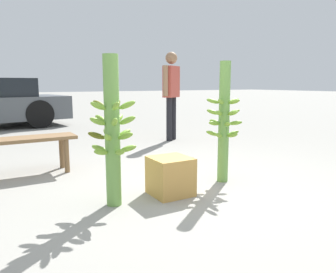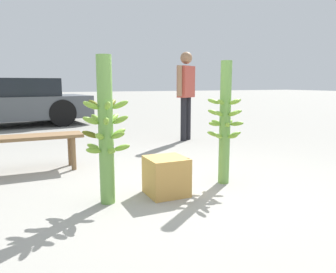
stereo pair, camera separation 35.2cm
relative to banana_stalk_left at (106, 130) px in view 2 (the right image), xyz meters
name	(u,v)px [view 2 (the right image)]	position (x,y,z in m)	size (l,w,h in m)	color
ground_plane	(184,195)	(0.73, -0.10, -0.67)	(80.00, 80.00, 0.00)	gray
banana_stalk_left	(106,130)	(0.00, 0.00, 0.00)	(0.43, 0.43, 1.32)	#6B9E47
banana_stalk_center	(225,122)	(1.30, 0.08, 0.00)	(0.40, 0.39, 1.31)	#6B9E47
vendor_person	(186,88)	(2.18, 2.67, 0.32)	(0.54, 0.41, 1.65)	black
market_bench	(20,142)	(-0.71, 1.43, -0.29)	(1.48, 0.38, 0.45)	brown
parked_car	(1,103)	(-1.11, 6.36, -0.07)	(4.50, 2.39, 1.20)	#4C5156
produce_crate	(166,176)	(0.58, -0.02, -0.48)	(0.37, 0.37, 0.37)	#C69347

